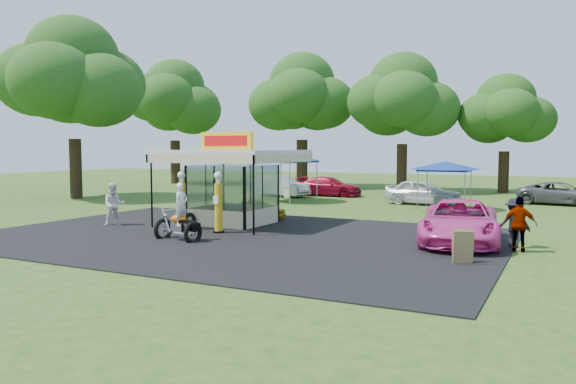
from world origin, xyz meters
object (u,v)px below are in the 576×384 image
gas_pump_left (182,202)px  bg_car_d (561,194)px  kiosk_car (258,209)px  spectator_east_a (514,223)px  bg_car_c (423,192)px  spectator_west (114,204)px  gas_pump_right (218,204)px  tent_east (445,166)px  bg_car_b (329,186)px  tent_west (285,157)px  spectator_east_b (520,224)px  bg_car_a (279,186)px  motorcycle (180,218)px  a_frame_sign (463,247)px  gas_station_kiosk (233,185)px  pink_sedan (460,222)px

gas_pump_left → bg_car_d: bearing=53.7°
kiosk_car → spectator_east_a: size_ratio=1.63×
spectator_east_a → bg_car_c: bearing=-84.9°
kiosk_car → spectator_west: spectator_west is taller
gas_pump_right → gas_pump_left: bearing=177.6°
tent_east → bg_car_d: bearing=44.6°
bg_car_b → tent_west: tent_west is taller
kiosk_car → gas_pump_left: bearing=168.5°
kiosk_car → spectator_east_b: size_ratio=1.53×
bg_car_a → bg_car_b: bearing=-43.2°
motorcycle → tent_east: size_ratio=0.57×
a_frame_sign → bg_car_d: 21.33m
tent_east → motorcycle: bearing=-112.6°
kiosk_car → bg_car_d: bearing=-42.2°
gas_station_kiosk → motorcycle: (0.71, -4.80, -0.91)m
spectator_east_a → bg_car_c: size_ratio=0.37×
gas_station_kiosk → bg_car_a: size_ratio=1.17×
gas_station_kiosk → bg_car_c: gas_station_kiosk is taller
pink_sedan → bg_car_a: (-15.22, 15.04, -0.03)m
tent_east → kiosk_car: bearing=-129.9°
a_frame_sign → tent_east: 15.93m
gas_pump_right → spectator_east_b: (11.23, 1.06, -0.28)m
motorcycle → tent_east: bearing=75.8°
gas_station_kiosk → gas_pump_left: gas_station_kiosk is taller
motorcycle → pink_sedan: size_ratio=0.39×
spectator_east_b → bg_car_b: 22.87m
pink_sedan → tent_east: (-2.84, 11.67, 1.68)m
bg_car_b → bg_car_c: bearing=-113.9°
motorcycle → tent_west: 16.38m
pink_sedan → tent_east: 12.13m
spectator_east_a → tent_east: size_ratio=0.44×
spectator_east_a → gas_pump_left: bearing=-11.9°
gas_pump_left → motorcycle: size_ratio=1.11×
motorcycle → a_frame_sign: bearing=10.1°
bg_car_b → bg_car_c: size_ratio=1.04×
spectator_east_b → tent_east: tent_east is taller
kiosk_car → a_frame_sign: bearing=-121.7°
gas_pump_right → gas_station_kiosk: bearing=109.8°
motorcycle → bg_car_d: size_ratio=0.45×
kiosk_car → spectator_east_b: (12.16, -3.73, 0.44)m
a_frame_sign → bg_car_d: bg_car_d is taller
bg_car_a → bg_car_c: size_ratio=1.00×
gas_station_kiosk → bg_car_c: bearing=66.8°
spectator_east_b → bg_car_a: bearing=-42.6°
pink_sedan → bg_car_a: pink_sedan is taller
gas_pump_right → bg_car_b: bearing=99.1°
bg_car_b → bg_car_d: (15.24, 0.36, 0.00)m
motorcycle → bg_car_c: size_ratio=0.49×
tent_west → bg_car_d: bearing=19.4°
spectator_west → bg_car_b: 19.29m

